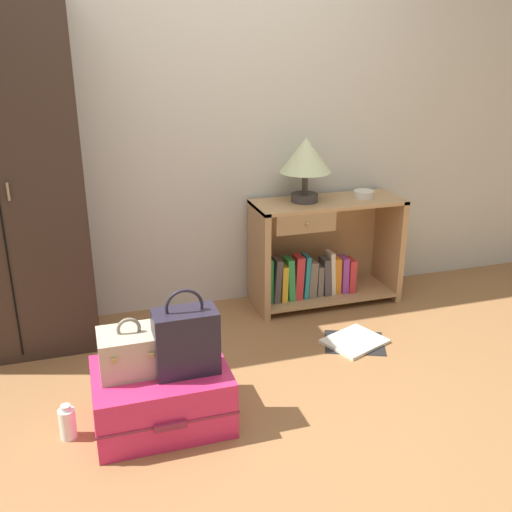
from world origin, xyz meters
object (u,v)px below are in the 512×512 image
object	(u,v)px
suitcase_large	(162,396)
bookshelf	(320,255)
handbag	(186,340)
bottle	(68,423)
table_lamp	(306,158)
bowl	(364,194)
train_case	(131,351)
wardrobe	(2,182)
open_book_on_floor	(354,342)

from	to	relation	value
suitcase_large	bookshelf	bearing A→B (deg)	40.07
handbag	bottle	xyz separation A→B (m)	(-0.53, 0.05, -0.35)
table_lamp	bowl	xyz separation A→B (m)	(0.40, -0.02, -0.25)
bowl	bottle	size ratio (longest dim) A/B	0.80
bottle	train_case	bearing A→B (deg)	4.50
wardrobe	suitcase_large	world-z (taller)	wardrobe
train_case	bottle	distance (m)	0.42
bookshelf	bottle	distance (m)	1.93
train_case	open_book_on_floor	bearing A→B (deg)	16.14
wardrobe	bookshelf	size ratio (longest dim) A/B	1.99
handbag	bookshelf	bearing A→B (deg)	44.03
train_case	handbag	world-z (taller)	handbag
bowl	suitcase_large	bearing A→B (deg)	-146.01
wardrobe	bowl	size ratio (longest dim) A/B	14.49
handbag	open_book_on_floor	world-z (taller)	handbag
bookshelf	bottle	size ratio (longest dim) A/B	5.84
train_case	open_book_on_floor	xyz separation A→B (m)	(1.30, 0.37, -0.36)
wardrobe	handbag	xyz separation A→B (m)	(0.76, -1.01, -0.53)
wardrobe	bookshelf	xyz separation A→B (m)	(1.85, 0.04, -0.63)
bowl	handbag	size ratio (longest dim) A/B	0.33
table_lamp	bowl	size ratio (longest dim) A/B	3.03
bookshelf	bottle	bearing A→B (deg)	-148.24
train_case	bowl	bearing A→B (deg)	31.11
wardrobe	bowl	distance (m)	2.15
open_book_on_floor	table_lamp	bearing A→B (deg)	97.95
open_book_on_floor	suitcase_large	bearing A→B (deg)	-160.84
open_book_on_floor	handbag	bearing A→B (deg)	-157.06
bowl	bottle	distance (m)	2.25
bowl	open_book_on_floor	world-z (taller)	bowl
bowl	suitcase_large	size ratio (longest dim) A/B	0.22
bookshelf	suitcase_large	bearing A→B (deg)	-139.93
wardrobe	bottle	world-z (taller)	wardrobe
handbag	bottle	world-z (taller)	handbag
bookshelf	table_lamp	bearing A→B (deg)	175.38
bowl	train_case	bearing A→B (deg)	-148.89
bowl	bottle	world-z (taller)	bowl
bookshelf	table_lamp	world-z (taller)	table_lamp
handbag	train_case	bearing A→B (deg)	162.40
suitcase_large	train_case	size ratio (longest dim) A/B	2.20
train_case	handbag	size ratio (longest dim) A/B	0.70
bookshelf	open_book_on_floor	size ratio (longest dim) A/B	2.27
bowl	bottle	bearing A→B (deg)	-152.45
wardrobe	bottle	xyz separation A→B (m)	(0.23, -0.96, -0.88)
suitcase_large	open_book_on_floor	distance (m)	1.25
wardrobe	handbag	world-z (taller)	wardrobe
bookshelf	train_case	distance (m)	1.65
bottle	table_lamp	bearing A→B (deg)	33.99
wardrobe	table_lamp	size ratio (longest dim) A/B	4.78
wardrobe	open_book_on_floor	bearing A→B (deg)	-17.24
bowl	suitcase_large	xyz separation A→B (m)	(-1.49, -1.01, -0.58)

